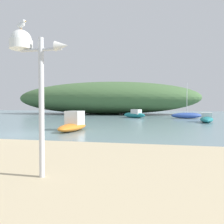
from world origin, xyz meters
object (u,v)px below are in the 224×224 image
seagull_on_radar (21,24)px  motorboat_far_left (207,119)px  sailboat_by_sandbar (187,115)px  mast_structure (28,56)px  motorboat_mid_channel (73,124)px  motorboat_off_point (135,114)px

seagull_on_radar → motorboat_far_left: 22.97m
sailboat_by_sandbar → motorboat_far_left: bearing=-79.3°
seagull_on_radar → sailboat_by_sandbar: (6.41, 28.42, -3.25)m
mast_structure → motorboat_mid_channel: 11.49m
mast_structure → motorboat_far_left: (7.57, 21.38, -2.54)m
sailboat_by_sandbar → motorboat_mid_channel: (-9.45, -17.66, 0.08)m
motorboat_off_point → mast_structure: bearing=-88.2°
motorboat_far_left → sailboat_by_sandbar: bearing=100.7°
motorboat_far_left → motorboat_off_point: bearing=141.5°
motorboat_far_left → motorboat_mid_channel: (-10.77, -10.63, 0.09)m
motorboat_far_left → motorboat_mid_channel: bearing=-135.4°
seagull_on_radar → motorboat_mid_channel: 11.62m
motorboat_far_left → motorboat_mid_channel: 15.13m
sailboat_by_sandbar → motorboat_off_point: 7.14m
motorboat_off_point → motorboat_mid_channel: bearing=-97.6°
mast_structure → seagull_on_radar: (-0.16, -0.00, 0.71)m
motorboat_mid_channel → sailboat_by_sandbar: bearing=61.9°
motorboat_far_left → sailboat_by_sandbar: (-1.32, 7.03, 0.01)m
mast_structure → sailboat_by_sandbar: 29.20m
mast_structure → motorboat_far_left: bearing=70.5°
seagull_on_radar → motorboat_far_left: size_ratio=0.07×
motorboat_far_left → motorboat_off_point: motorboat_off_point is taller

